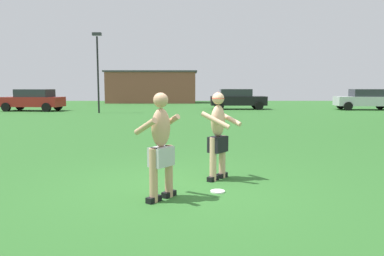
# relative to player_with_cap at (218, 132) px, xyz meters

# --- Properties ---
(ground_plane) EXTENTS (80.00, 80.00, 0.00)m
(ground_plane) POSITION_rel_player_with_cap_xyz_m (-0.73, -0.65, -0.93)
(ground_plane) COLOR #2D6628
(player_with_cap) EXTENTS (0.80, 0.76, 1.69)m
(player_with_cap) POSITION_rel_player_with_cap_xyz_m (0.00, 0.00, 0.00)
(player_with_cap) COLOR black
(player_with_cap) RESTS_ON ground_plane
(player_in_gray) EXTENTS (0.75, 0.85, 1.69)m
(player_in_gray) POSITION_rel_player_with_cap_xyz_m (-1.00, -1.28, -0.03)
(player_in_gray) COLOR black
(player_in_gray) RESTS_ON ground_plane
(frisbee) EXTENTS (0.25, 0.25, 0.03)m
(frisbee) POSITION_rel_player_with_cap_xyz_m (-0.07, -0.89, -0.91)
(frisbee) COLOR white
(frisbee) RESTS_ON ground_plane
(car_black_near_post) EXTENTS (4.31, 2.05, 1.58)m
(car_black_near_post) POSITION_rel_player_with_cap_xyz_m (3.20, 22.23, -0.10)
(car_black_near_post) COLOR black
(car_black_near_post) RESTS_ON ground_plane
(car_red_mid_lot) EXTENTS (4.46, 2.38, 1.58)m
(car_red_mid_lot) POSITION_rel_player_with_cap_xyz_m (-12.02, 20.27, -0.10)
(car_red_mid_lot) COLOR maroon
(car_red_mid_lot) RESTS_ON ground_plane
(car_silver_far_end) EXTENTS (4.45, 2.36, 1.58)m
(car_silver_far_end) POSITION_rel_player_with_cap_xyz_m (12.91, 21.37, -0.10)
(car_silver_far_end) COLOR silver
(car_silver_far_end) RESTS_ON ground_plane
(lamp_post) EXTENTS (0.60, 0.24, 5.33)m
(lamp_post) POSITION_rel_player_with_cap_xyz_m (-6.70, 18.11, 2.38)
(lamp_post) COLOR black
(lamp_post) RESTS_ON ground_plane
(outbuilding_behind_lot) EXTENTS (9.84, 5.42, 3.45)m
(outbuilding_behind_lot) POSITION_rel_player_with_cap_xyz_m (-4.70, 34.48, 0.80)
(outbuilding_behind_lot) COLOR brown
(outbuilding_behind_lot) RESTS_ON ground_plane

